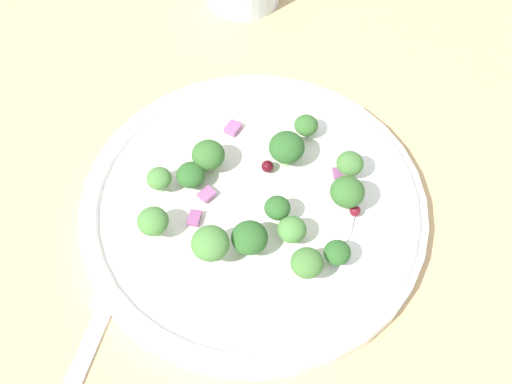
{
  "coord_description": "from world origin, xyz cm",
  "views": [
    {
      "loc": [
        -10.06,
        26.42,
        46.43
      ],
      "look_at": [
        -0.13,
        -0.26,
        2.7
      ],
      "focal_mm": 48.0,
      "sensor_mm": 36.0,
      "label": 1
    }
  ],
  "objects": [
    {
      "name": "ground_plane",
      "position": [
        0.0,
        0.0,
        -1.0
      ],
      "size": [
        180.0,
        180.0,
        2.0
      ],
      "primitive_type": "cube",
      "color": "tan"
    },
    {
      "name": "plate",
      "position": [
        -0.13,
        -0.26,
        0.86
      ],
      "size": [
        27.21,
        27.21,
        1.7
      ],
      "color": "white",
      "rests_on": "ground_plane"
    },
    {
      "name": "dressing_pool",
      "position": [
        -0.13,
        -0.26,
        1.3
      ],
      "size": [
        15.78,
        15.78,
        0.2
      ],
      "primitive_type": "cylinder",
      "color": "white",
      "rests_on": "plate"
    },
    {
      "name": "broccoli_floret_0",
      "position": [
        -1.65,
        -7.96,
        2.41
      ],
      "size": [
        1.97,
        1.97,
        2.0
      ],
      "color": "#9EC684",
      "rests_on": "plate"
    },
    {
      "name": "broccoli_floret_1",
      "position": [
        -2.2,
        0.72,
        3.0
      ],
      "size": [
        1.98,
        1.98,
        2.0
      ],
      "color": "#ADD18E",
      "rests_on": "plate"
    },
    {
      "name": "broccoli_floret_2",
      "position": [
        5.94,
        5.13,
        3.19
      ],
      "size": [
        2.35,
        2.35,
        2.38
      ],
      "color": "#9EC684",
      "rests_on": "plate"
    },
    {
      "name": "broccoli_floret_3",
      "position": [
        -3.79,
        2.01,
        2.8
      ],
      "size": [
        2.15,
        2.15,
        2.18
      ],
      "color": "#ADD18E",
      "rests_on": "plate"
    },
    {
      "name": "broccoli_floret_4",
      "position": [
        -1.07,
        -4.67,
        3.22
      ],
      "size": [
        2.84,
        2.84,
        2.88
      ],
      "color": "#8EB77A",
      "rests_on": "plate"
    },
    {
      "name": "broccoli_floret_5",
      "position": [
        4.5,
        -1.97,
        3.04
      ],
      "size": [
        2.63,
        2.63,
        2.66
      ],
      "color": "#ADD18E",
      "rests_on": "plate"
    },
    {
      "name": "broccoli_floret_6",
      "position": [
        -7.45,
        2.56,
        2.59
      ],
      "size": [
        1.98,
        1.98,
        2.0
      ],
      "color": "#ADD18E",
      "rests_on": "plate"
    },
    {
      "name": "broccoli_floret_7",
      "position": [
        -6.14,
        -5.18,
        2.88
      ],
      "size": [
        2.15,
        2.15,
        2.17
      ],
      "color": "#ADD18E",
      "rests_on": "plate"
    },
    {
      "name": "broccoli_floret_8",
      "position": [
        -5.72,
        4.41,
        3.15
      ],
      "size": [
        2.37,
        2.37,
        2.4
      ],
      "color": "#ADD18E",
      "rests_on": "plate"
    },
    {
      "name": "broccoli_floret_9",
      "position": [
        1.15,
        5.6,
        3.68
      ],
      "size": [
        2.78,
        2.78,
        2.81
      ],
      "color": "#ADD18E",
      "rests_on": "plate"
    },
    {
      "name": "broccoli_floret_10",
      "position": [
        -1.16,
        3.86,
        3.03
      ],
      "size": [
        2.7,
        2.7,
        2.74
      ],
      "color": "#9EC684",
      "rests_on": "plate"
    },
    {
      "name": "broccoli_floret_11",
      "position": [
        -6.73,
        -2.19,
        3.4
      ],
      "size": [
        2.63,
        2.63,
        2.66
      ],
      "color": "#ADD18E",
      "rests_on": "plate"
    },
    {
      "name": "broccoli_floret_12",
      "position": [
        7.26,
        1.3,
        2.84
      ],
      "size": [
        1.96,
        1.96,
        1.99
      ],
      "color": "#8EB77A",
      "rests_on": "plate"
    },
    {
      "name": "broccoli_floret_13",
      "position": [
        5.18,
        0.32,
        2.58
      ],
      "size": [
        2.27,
        2.27,
        2.3
      ],
      "color": "#ADD18E",
      "rests_on": "plate"
    },
    {
      "name": "cranberry_0",
      "position": [
        -7.65,
        -1.82,
        1.81
      ],
      "size": [
        0.86,
        0.86,
        0.86
      ],
      "primitive_type": "sphere",
      "color": "maroon",
      "rests_on": "plate"
    },
    {
      "name": "cranberry_1",
      "position": [
        -6.76,
        -3.99,
        1.76
      ],
      "size": [
        0.75,
        0.75,
        0.75
      ],
      "primitive_type": "sphere",
      "color": "maroon",
      "rests_on": "plate"
    },
    {
      "name": "cranberry_2",
      "position": [
        5.52,
        -0.19,
        1.85
      ],
      "size": [
        0.97,
        0.97,
        0.97
      ],
      "primitive_type": "sphere",
      "color": "#4C0A14",
      "rests_on": "plate"
    },
    {
      "name": "cranberry_3",
      "position": [
        0.11,
        -3.23,
        2.08
      ],
      "size": [
        0.97,
        0.97,
        0.97
      ],
      "primitive_type": "sphere",
      "color": "#4C0A14",
      "rests_on": "plate"
    },
    {
      "name": "onion_bit_0",
      "position": [
        -5.53,
        -4.99,
        1.47
      ],
      "size": [
        1.45,
        1.37,
        0.5
      ],
      "primitive_type": "cube",
      "rotation": [
        0.0,
        0.0,
        0.45
      ],
      "color": "#934C84",
      "rests_on": "plate"
    },
    {
      "name": "onion_bit_1",
      "position": [
        3.66,
        3.03,
        1.77
      ],
      "size": [
        1.05,
        1.38,
        0.4
      ],
      "primitive_type": "cube",
      "rotation": [
        0.0,
        0.0,
        1.72
      ],
      "color": "#934C84",
      "rests_on": "plate"
    },
    {
      "name": "onion_bit_2",
      "position": [
        3.59,
        0.75,
        1.83
      ],
      "size": [
        1.39,
        1.52,
        0.32
      ],
      "primitive_type": "cube",
      "rotation": [
        0.0,
        0.0,
        2.73
      ],
      "color": "#A35B93",
      "rests_on": "plate"
    },
    {
      "name": "onion_bit_3",
      "position": [
        4.11,
        -6.15,
        1.68
      ],
      "size": [
        1.27,
        1.44,
        0.59
      ],
      "primitive_type": "cube",
      "rotation": [
        0.0,
        0.0,
        2.95
      ],
      "color": "#A35B93",
      "rests_on": "plate"
    },
    {
      "name": "fork",
      "position": [
        6.81,
        16.27,
        0.25
      ],
      "size": [
        3.4,
        18.69,
        0.5
      ],
      "color": "silver",
      "rests_on": "ground_plane"
    }
  ]
}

